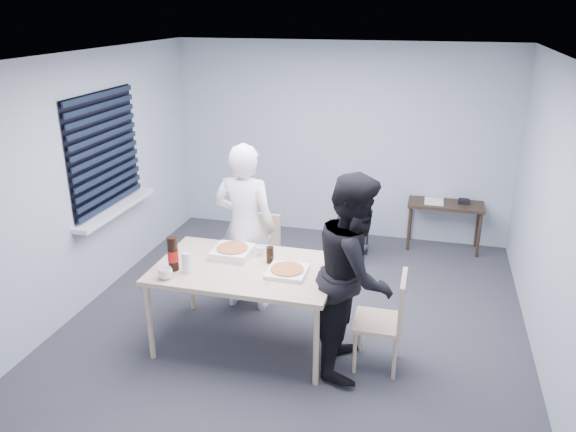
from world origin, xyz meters
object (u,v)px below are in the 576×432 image
(chair_far, at_px, (259,249))
(chair_right, at_px, (389,315))
(dining_table, at_px, (246,272))
(backpack, at_px, (354,203))
(person_white, at_px, (245,228))
(person_black, at_px, (355,274))
(mug_b, at_px, (260,251))
(stool, at_px, (354,226))
(soda_bottle, at_px, (173,254))
(mug_a, at_px, (165,273))
(side_table, at_px, (445,209))

(chair_far, bearing_deg, chair_right, -35.26)
(dining_table, xyz_separation_m, backpack, (0.69, 2.09, 0.02))
(person_white, bearing_deg, person_black, 148.82)
(dining_table, relative_size, person_white, 0.92)
(person_black, bearing_deg, chair_far, 47.88)
(mug_b, bearing_deg, backpack, 70.74)
(person_black, distance_m, mug_b, 1.01)
(chair_far, relative_size, mug_b, 8.90)
(mug_b, bearing_deg, person_white, 125.59)
(dining_table, bearing_deg, stool, 71.77)
(backpack, bearing_deg, mug_b, -95.48)
(backpack, bearing_deg, person_white, -109.38)
(dining_table, distance_m, backpack, 2.20)
(person_white, relative_size, mug_b, 17.70)
(stool, xyz_separation_m, backpack, (0.00, -0.01, 0.30))
(chair_right, xyz_separation_m, backpack, (-0.61, 2.14, 0.24))
(mug_b, xyz_separation_m, soda_bottle, (-0.66, -0.49, 0.11))
(chair_far, height_order, backpack, backpack)
(dining_table, height_order, soda_bottle, soda_bottle)
(stool, relative_size, soda_bottle, 1.78)
(chair_right, height_order, mug_b, chair_right)
(backpack, xyz_separation_m, mug_b, (-0.63, -1.82, 0.09))
(person_black, bearing_deg, person_white, 58.82)
(mug_a, bearing_deg, person_white, 71.18)
(side_table, relative_size, mug_b, 9.45)
(chair_far, bearing_deg, soda_bottle, -108.54)
(dining_table, xyz_separation_m, chair_far, (-0.19, 1.01, -0.22))
(soda_bottle, bearing_deg, dining_table, 19.83)
(side_table, bearing_deg, soda_bottle, -128.94)
(mug_b, bearing_deg, side_table, 54.96)
(dining_table, height_order, backpack, backpack)
(mug_a, distance_m, mug_b, 0.93)
(dining_table, relative_size, chair_right, 1.83)
(chair_far, bearing_deg, side_table, 41.17)
(person_black, bearing_deg, mug_b, 70.03)
(dining_table, height_order, chair_right, chair_right)
(person_white, height_order, soda_bottle, person_white)
(mug_b, relative_size, soda_bottle, 0.32)
(person_white, xyz_separation_m, backpack, (0.92, 1.41, -0.13))
(dining_table, xyz_separation_m, soda_bottle, (-0.60, -0.22, 0.21))
(side_table, bearing_deg, dining_table, -123.11)
(chair_right, height_order, mug_a, mug_a)
(stool, distance_m, mug_b, 1.97)
(person_white, xyz_separation_m, mug_b, (0.29, -0.40, -0.04))
(mug_a, height_order, mug_b, mug_a)
(chair_far, relative_size, chair_right, 1.00)
(backpack, bearing_deg, mug_a, -103.63)
(dining_table, height_order, mug_a, mug_a)
(chair_right, bearing_deg, backpack, 106.04)
(chair_far, height_order, mug_b, chair_far)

